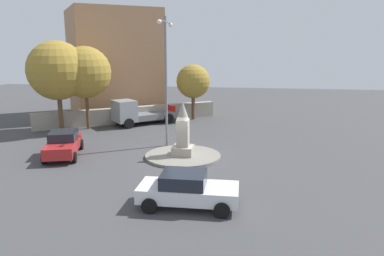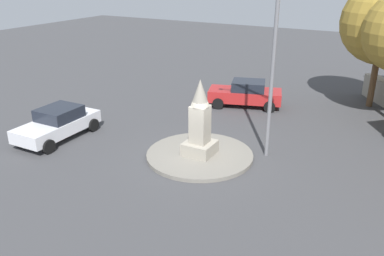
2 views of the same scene
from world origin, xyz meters
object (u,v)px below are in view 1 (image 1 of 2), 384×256
Objects in this scene: car_red_parked_right at (64,144)px; corner_building at (114,63)px; tree_near_wall at (193,82)px; tree_mid_cluster at (57,71)px; truck_grey_passing at (136,113)px; monument at (183,133)px; car_white_waiting at (187,189)px; streetlamp at (166,70)px; tree_far_corner at (85,72)px.

car_red_parked_right is 15.65m from corner_building.
tree_near_wall is 11.63m from tree_mid_cluster.
tree_near_wall is at bearing 126.47° from truck_grey_passing.
monument is at bearing 32.82° from truck_grey_passing.
car_white_waiting is at bearing 27.49° from corner_building.
car_white_waiting is 17.02m from truck_grey_passing.
monument is 12.17m from tree_near_wall.
car_white_waiting is at bearing 7.94° from tree_near_wall.
tree_mid_cluster reaches higher than tree_near_wall.
streetlamp reaches higher than tree_near_wall.
car_red_parked_right is 14.40m from tree_near_wall.
tree_far_corner reaches higher than car_white_waiting.
car_white_waiting is (9.25, 2.95, -4.33)m from streetlamp.
tree_far_corner reaches higher than car_red_parked_right.
car_red_parked_right is at bearing 13.81° from tree_far_corner.
tree_far_corner is (-7.50, -1.84, 3.80)m from car_red_parked_right.
tree_far_corner is at bearing -166.19° from car_red_parked_right.
truck_grey_passing is at bearing 170.32° from car_red_parked_right.
corner_building reaches higher than car_white_waiting.
car_red_parked_right is at bearing -83.37° from monument.
streetlamp is 8.50m from truck_grey_passing.
car_red_parked_right is 9.68m from truck_grey_passing.
tree_mid_cluster is (-12.31, -12.21, 4.01)m from car_white_waiting.
car_red_parked_right is 0.63× the size of tree_mid_cluster.
streetlamp is 1.20× the size of tree_mid_cluster.
car_red_parked_right is at bearing 8.41° from corner_building.
corner_building is (-14.05, -9.43, 3.52)m from monument.
car_white_waiting is 0.59× the size of tree_mid_cluster.
truck_grey_passing is at bearing 120.35° from tree_far_corner.
tree_far_corner is at bearing -142.07° from car_white_waiting.
tree_far_corner is (5.29, -7.88, 1.09)m from tree_near_wall.
monument is 17.29m from corner_building.
car_red_parked_right is 0.67× the size of tree_far_corner.
streetlamp is 8.66m from tree_far_corner.
tree_near_wall is (-12.79, 6.04, 2.71)m from car_red_parked_right.
tree_mid_cluster is 1.06× the size of tree_far_corner.
monument is 7.00m from car_white_waiting.
car_white_waiting is at bearing 37.93° from tree_far_corner.
truck_grey_passing is 0.51× the size of corner_building.
monument is 0.63× the size of truck_grey_passing.
corner_building reaches higher than tree_near_wall.
car_white_waiting is 17.50m from tree_far_corner.
corner_building is at bearing -146.12° from monument.
monument is 0.73× the size of car_red_parked_right.
monument is 0.79× the size of car_white_waiting.
streetlamp is 7.86m from car_red_parked_right.
streetlamp reaches higher than tree_far_corner.
tree_far_corner is at bearing -56.12° from tree_near_wall.
monument is 0.65× the size of tree_near_wall.
tree_far_corner reaches higher than monument.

